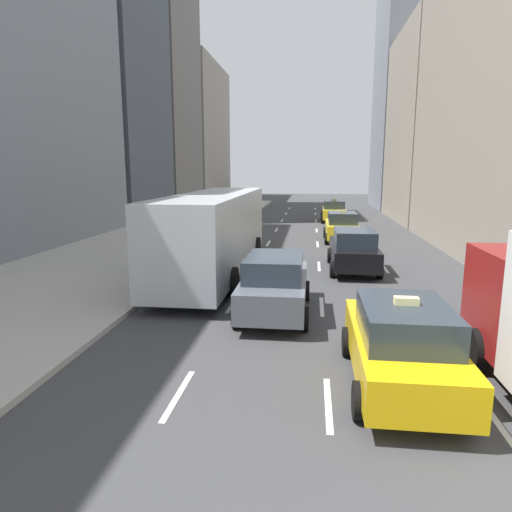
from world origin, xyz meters
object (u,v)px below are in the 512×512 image
taxi_second (401,344)px  taxi_third (334,211)px  city_bus (215,230)px  sedan_black_near (275,284)px  taxi_lead (342,226)px  sedan_silver_behind (354,250)px

taxi_second → taxi_third: 28.65m
taxi_third → city_bus: bearing=-106.1°
taxi_second → taxi_third: size_ratio=1.00×
sedan_black_near → taxi_lead: bearing=78.8°
taxi_third → sedan_black_near: size_ratio=0.97×
taxi_second → sedan_black_near: 5.10m
sedan_black_near → city_bus: bearing=119.6°
taxi_third → sedan_silver_behind: 18.13m
taxi_third → sedan_silver_behind: taxi_third is taller
sedan_silver_behind → city_bus: size_ratio=0.40×
city_bus → sedan_black_near: bearing=-60.4°
city_bus → taxi_second: bearing=-58.7°
sedan_black_near → taxi_third: bearing=83.5°
sedan_silver_behind → city_bus: 5.83m
taxi_second → city_bus: (-5.61, 9.21, 0.91)m
taxi_lead → sedan_black_near: bearing=-101.2°
taxi_third → city_bus: 20.25m
taxi_lead → city_bus: city_bus is taller
taxi_lead → taxi_third: same height
taxi_lead → sedan_silver_behind: size_ratio=0.94×
taxi_lead → taxi_third: 10.20m
city_bus → sedan_silver_behind: bearing=13.1°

